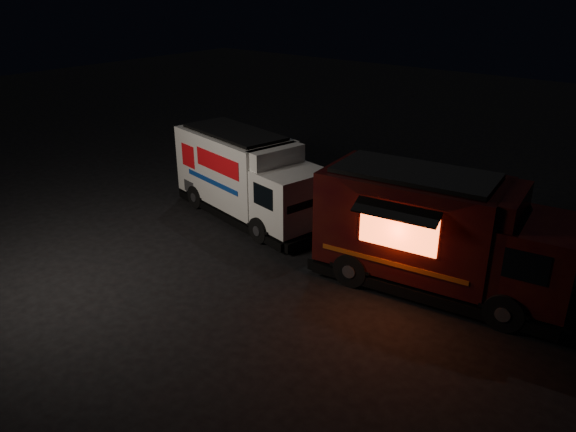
# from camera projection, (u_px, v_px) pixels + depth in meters

# --- Properties ---
(ground) EXTENTS (80.00, 80.00, 0.00)m
(ground) POSITION_uv_depth(u_px,v_px,m) (227.00, 271.00, 16.22)
(ground) COLOR black
(ground) RESTS_ON ground
(white_truck) EXTENTS (6.85, 3.46, 2.96)m
(white_truck) POSITION_uv_depth(u_px,v_px,m) (250.00, 177.00, 19.34)
(white_truck) COLOR silver
(white_truck) RESTS_ON ground
(red_truck) EXTENTS (7.16, 3.40, 3.21)m
(red_truck) POSITION_uv_depth(u_px,v_px,m) (443.00, 234.00, 14.76)
(red_truck) COLOR #39100A
(red_truck) RESTS_ON ground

